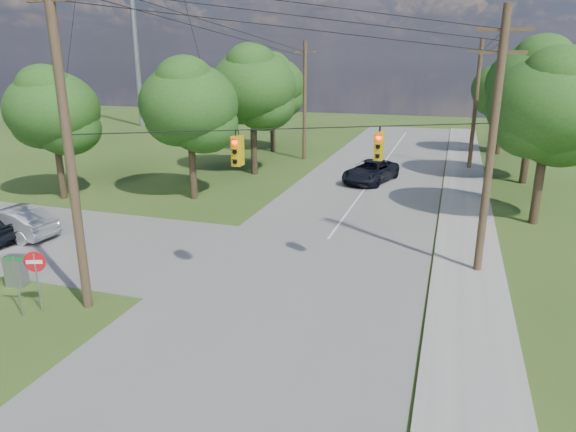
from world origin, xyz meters
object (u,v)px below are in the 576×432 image
(car_cross_silver, at_px, (10,222))
(control_cabinet, at_px, (16,271))
(pole_sw, at_px, (67,134))
(pole_north_e, at_px, (476,105))
(do_not_enter_sign, at_px, (36,268))
(pole_ne, at_px, (492,142))
(car_main_north, at_px, (371,171))
(pole_north_w, at_px, (305,100))

(car_cross_silver, relative_size, control_cabinet, 3.79)
(pole_sw, bearing_deg, pole_north_e, 65.48)
(car_cross_silver, distance_m, control_cabinet, 6.42)
(pole_north_e, xyz_separation_m, do_not_enter_sign, (-14.79, -30.44, -3.47))
(pole_ne, bearing_deg, do_not_enter_sign, -150.30)
(pole_north_e, height_order, car_main_north, pole_north_e)
(pole_ne, bearing_deg, car_cross_silver, -173.25)
(pole_ne, relative_size, do_not_enter_sign, 4.63)
(control_cabinet, bearing_deg, pole_north_w, 74.76)
(pole_sw, bearing_deg, do_not_enter_sign, -147.04)
(pole_north_e, relative_size, pole_north_w, 1.00)
(pole_ne, xyz_separation_m, control_cabinet, (-17.28, -7.00, -4.83))
(pole_north_e, bearing_deg, pole_sw, -114.52)
(pole_north_e, bearing_deg, control_cabinet, -120.78)
(pole_north_w, bearing_deg, do_not_enter_sign, -91.68)
(pole_north_w, distance_m, car_cross_silver, 26.24)
(pole_sw, height_order, control_cabinet, pole_sw)
(pole_sw, bearing_deg, car_main_north, 73.62)
(pole_sw, distance_m, pole_north_w, 29.62)
(pole_north_e, distance_m, pole_north_w, 13.90)
(car_cross_silver, xyz_separation_m, control_cabinet, (4.68, -4.40, -0.19))
(car_cross_silver, bearing_deg, do_not_enter_sign, 53.76)
(pole_sw, bearing_deg, pole_north_w, 90.77)
(pole_sw, height_order, car_main_north, pole_sw)
(car_main_north, relative_size, control_cabinet, 4.38)
(pole_north_e, distance_m, car_main_north, 10.78)
(pole_north_w, relative_size, control_cabinet, 7.89)
(pole_sw, height_order, do_not_enter_sign, pole_sw)
(pole_ne, xyz_separation_m, pole_north_w, (-13.90, 22.00, -0.34))
(car_main_north, bearing_deg, pole_sw, -91.81)
(pole_north_w, bearing_deg, pole_north_e, 0.00)
(car_cross_silver, bearing_deg, pole_ne, 99.70)
(control_cabinet, xyz_separation_m, do_not_enter_sign, (2.49, -1.44, 1.03))
(pole_north_w, relative_size, car_main_north, 1.80)
(pole_north_e, relative_size, car_main_north, 1.80)
(car_main_north, xyz_separation_m, do_not_enter_sign, (-7.91, -23.36, 0.86))
(pole_sw, xyz_separation_m, car_main_north, (6.62, 22.52, -5.43))
(pole_sw, xyz_separation_m, car_cross_silver, (-8.45, 5.00, -5.40))
(car_cross_silver, xyz_separation_m, do_not_enter_sign, (7.16, -5.84, 0.84))
(pole_sw, distance_m, car_main_north, 24.10)
(pole_north_w, bearing_deg, car_main_north, -45.22)
(pole_ne, xyz_separation_m, car_cross_silver, (-21.95, -2.60, -4.64))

